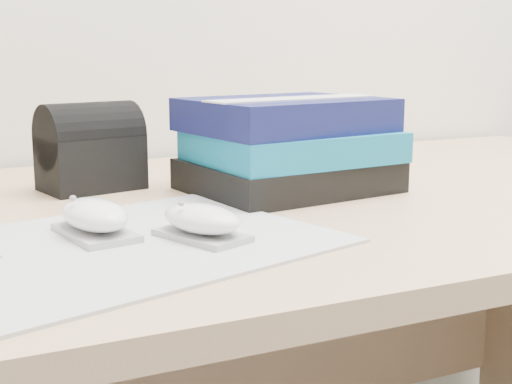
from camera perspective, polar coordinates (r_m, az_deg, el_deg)
name	(u,v)px	position (r m, az deg, el deg)	size (l,w,h in m)	color
desk	(249,341)	(1.10, -0.56, -11.82)	(1.60, 0.80, 0.73)	tan
mousepad	(124,244)	(0.74, -10.54, -4.12)	(0.40, 0.31, 0.00)	#93949B
mouse_rear	(95,218)	(0.77, -12.75, -2.01)	(0.08, 0.12, 0.05)	#A1A1A4
mouse_front	(202,222)	(0.74, -4.36, -2.37)	(0.09, 0.11, 0.04)	#9C9B9E
book_stack	(289,145)	(1.00, 2.63, 3.75)	(0.29, 0.25, 0.13)	black
pouch	(90,148)	(1.04, -13.12, 3.48)	(0.15, 0.12, 0.12)	black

